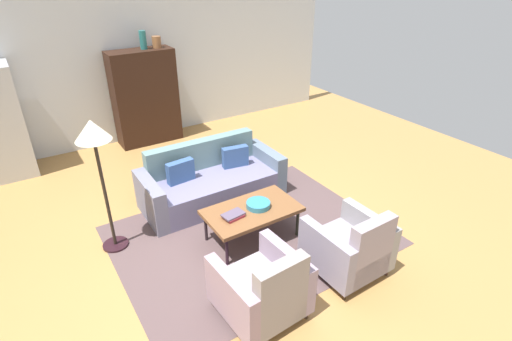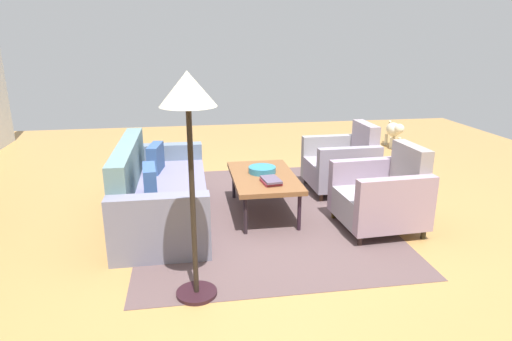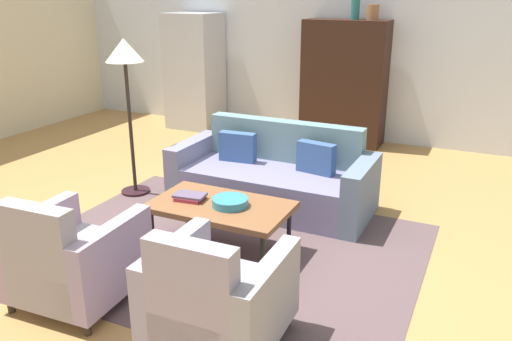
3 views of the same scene
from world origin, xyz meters
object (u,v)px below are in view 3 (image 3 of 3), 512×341
(armchair_right, at_px, (215,302))
(book_stack, at_px, (189,197))
(couch, at_px, (275,179))
(cabinet, at_px, (344,83))
(armchair_left, at_px, (70,261))
(floor_lamp, at_px, (125,65))
(refrigerator, at_px, (195,71))
(vase_tall, at_px, (355,7))
(coffee_table, at_px, (221,208))
(vase_round, at_px, (373,12))
(fruit_bowl, at_px, (230,202))

(armchair_right, height_order, book_stack, armchair_right)
(couch, xyz_separation_m, cabinet, (-0.03, 2.63, 0.61))
(armchair_right, relative_size, cabinet, 0.49)
(armchair_left, relative_size, floor_lamp, 0.51)
(refrigerator, bearing_deg, vase_tall, 2.20)
(couch, height_order, coffee_table, couch)
(vase_round, bearing_deg, coffee_table, -94.80)
(couch, distance_m, vase_tall, 3.12)
(coffee_table, bearing_deg, vase_tall, 88.94)
(couch, distance_m, armchair_left, 2.43)
(fruit_bowl, relative_size, vase_round, 1.50)
(floor_lamp, bearing_deg, vase_round, 57.88)
(fruit_bowl, bearing_deg, vase_round, 86.63)
(couch, distance_m, book_stack, 1.26)
(couch, height_order, fruit_bowl, couch)
(vase_tall, relative_size, vase_round, 1.57)
(cabinet, bearing_deg, vase_round, -0.77)
(armchair_left, height_order, cabinet, cabinet)
(vase_tall, bearing_deg, armchair_right, -83.92)
(armchair_right, bearing_deg, coffee_table, 116.32)
(coffee_table, bearing_deg, vase_round, 85.20)
(fruit_bowl, height_order, refrigerator, refrigerator)
(cabinet, bearing_deg, fruit_bowl, -88.12)
(coffee_table, distance_m, book_stack, 0.30)
(refrigerator, bearing_deg, couch, -45.01)
(cabinet, relative_size, vase_round, 8.71)
(armchair_left, xyz_separation_m, armchair_right, (1.20, -0.00, 0.00))
(book_stack, relative_size, floor_lamp, 0.17)
(armchair_right, distance_m, book_stack, 1.46)
(book_stack, relative_size, refrigerator, 0.16)
(couch, distance_m, cabinet, 2.70)
(coffee_table, bearing_deg, couch, 89.98)
(armchair_left, bearing_deg, cabinet, 80.64)
(fruit_bowl, relative_size, cabinet, 0.17)
(fruit_bowl, distance_m, refrigerator, 4.57)
(fruit_bowl, bearing_deg, coffee_table, 180.00)
(coffee_table, bearing_deg, floor_lamp, 152.69)
(floor_lamp, bearing_deg, armchair_left, -63.83)
(fruit_bowl, relative_size, refrigerator, 0.17)
(book_stack, bearing_deg, vase_round, 80.91)
(couch, height_order, armchair_left, armchair_left)
(cabinet, bearing_deg, armchair_left, -96.49)
(coffee_table, distance_m, vase_tall, 4.12)
(couch, distance_m, armchair_right, 2.43)
(fruit_bowl, bearing_deg, book_stack, -175.98)
(armchair_right, relative_size, fruit_bowl, 2.85)
(floor_lamp, bearing_deg, fruit_bowl, -25.96)
(armchair_left, height_order, refrigerator, refrigerator)
(fruit_bowl, height_order, cabinet, cabinet)
(couch, distance_m, coffee_table, 1.19)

